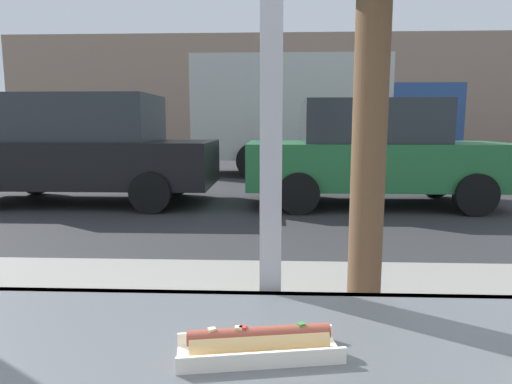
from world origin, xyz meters
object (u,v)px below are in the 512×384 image
at_px(parked_car_green, 373,153).
at_px(parked_car_black, 86,150).
at_px(box_truck, 315,113).
at_px(hotdog_tray_far, 259,343).

bearing_deg(parked_car_green, parked_car_black, 180.00).
height_order(parked_car_black, box_truck, box_truck).
height_order(hotdog_tray_far, parked_car_black, parked_car_black).
height_order(hotdog_tray_far, box_truck, box_truck).
relative_size(parked_car_black, box_truck, 0.66).
bearing_deg(box_truck, hotdog_tray_far, -95.27).
height_order(parked_car_black, parked_car_green, parked_car_black).
distance_m(hotdog_tray_far, parked_car_green, 7.17).
bearing_deg(box_truck, parked_car_green, -82.93).
relative_size(parked_car_black, parked_car_green, 1.04).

